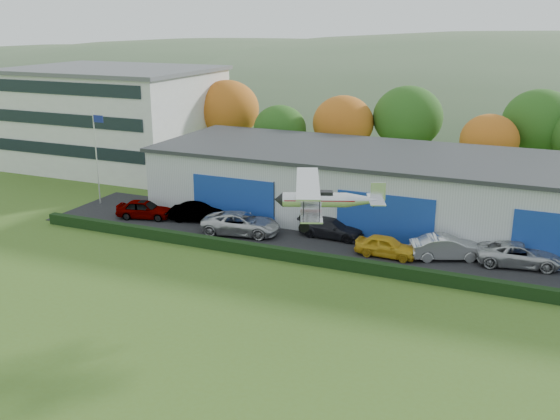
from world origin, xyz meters
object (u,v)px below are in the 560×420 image
at_px(car_0, 144,209).
at_px(car_2, 241,223).
at_px(office_block, 114,117).
at_px(hangar, 404,187).
at_px(car_5, 447,247).
at_px(car_4, 386,246).
at_px(car_1, 198,212).
at_px(biplane, 324,198).
at_px(flagpole, 97,149).
at_px(car_3, 331,228).
at_px(car_6, 520,255).

xyz_separation_m(car_0, car_2, (8.82, -0.35, 0.05)).
bearing_deg(office_block, hangar, -12.01).
bearing_deg(car_5, hangar, 7.90).
height_order(car_2, car_4, car_2).
height_order(car_1, car_4, car_1).
bearing_deg(office_block, biplane, -36.24).
bearing_deg(flagpole, car_5, -2.78).
bearing_deg(flagpole, biplane, -23.72).
distance_m(flagpole, car_0, 7.37).
xyz_separation_m(flagpole, car_2, (14.69, -2.34, -3.93)).
height_order(car_0, car_1, car_0).
height_order(office_block, flagpole, office_block).
relative_size(hangar, car_0, 9.25).
height_order(hangar, car_5, hangar).
distance_m(car_3, biplane, 11.81).
bearing_deg(car_4, car_0, 89.66).
xyz_separation_m(car_1, biplane, (13.81, -9.55, 5.23)).
relative_size(flagpole, car_1, 1.84).
bearing_deg(car_0, office_block, 29.28).
bearing_deg(flagpole, car_2, -9.05).
relative_size(office_block, car_4, 4.95).
bearing_deg(car_2, car_3, -83.54).
xyz_separation_m(flagpole, car_5, (29.51, -1.43, -3.94)).
height_order(car_4, biplane, biplane).
bearing_deg(car_4, office_block, 66.62).
bearing_deg(biplane, office_block, 122.35).
xyz_separation_m(car_2, car_3, (6.39, 1.97, -0.10)).
relative_size(office_block, car_2, 3.56).
relative_size(car_0, car_4, 1.05).
bearing_deg(car_6, flagpole, 79.00).
xyz_separation_m(office_block, car_5, (37.62, -14.43, -4.37)).
relative_size(hangar, car_5, 8.46).
xyz_separation_m(car_2, car_5, (14.82, 0.91, -0.01)).
relative_size(flagpole, car_6, 1.49).
bearing_deg(car_6, car_5, 88.54).
bearing_deg(office_block, car_4, -24.71).
relative_size(office_block, car_6, 3.84).
bearing_deg(car_1, biplane, -137.70).
bearing_deg(car_0, car_1, -90.85).
bearing_deg(car_1, hangar, -77.64).
distance_m(car_0, car_2, 8.83).
height_order(hangar, flagpole, flagpole).
bearing_deg(car_2, car_6, -96.03).
xyz_separation_m(flagpole, car_3, (21.08, -0.37, -4.03)).
xyz_separation_m(car_1, car_3, (10.88, 0.63, -0.01)).
relative_size(hangar, car_2, 7.03).
bearing_deg(car_6, hangar, 43.85).
bearing_deg(car_2, flagpole, 70.31).
bearing_deg(car_2, office_block, 45.42).
bearing_deg(car_1, car_0, 89.85).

